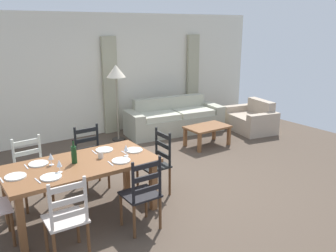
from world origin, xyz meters
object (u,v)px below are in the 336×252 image
Objects in this scene: dining_chair_near_left at (67,219)px; wine_glass_far_left at (51,157)px; dining_chair_far_left at (32,172)px; coffee_cup_primary at (101,155)px; wine_glass_near_left at (59,164)px; coffee_table at (207,129)px; couch at (174,120)px; wine_bottle at (74,154)px; dining_chair_near_right at (142,194)px; dining_chair_far_right at (91,157)px; wine_glass_near_right at (126,148)px; dining_chair_head_east at (156,163)px; dining_table at (81,169)px; armchair_upholstered at (252,120)px; standing_lamp at (116,76)px.

wine_glass_far_left is at bearing 80.77° from dining_chair_near_left.
dining_chair_near_left and dining_chair_far_left have the same top height.
dining_chair_near_left is 10.67× the size of coffee_cup_primary.
wine_glass_near_left is 0.18× the size of coffee_table.
couch is at bearing 25.34° from dining_chair_far_left.
dining_chair_far_left is at bearing 118.92° from wine_bottle.
wine_glass_far_left is 0.18× the size of coffee_table.
coffee_cup_primary is (0.35, -0.03, -0.07)m from wine_bottle.
wine_glass_far_left is 3.74m from coffee_table.
dining_chair_near_right is 1.50m from dining_chair_far_right.
dining_chair_head_east is at bearing 14.54° from wine_glass_near_right.
dining_chair_near_right is 3.04× the size of wine_bottle.
wine_bottle reaches higher than dining_chair_far_left.
coffee_cup_primary is at bearing 104.82° from dining_chair_near_right.
coffee_cup_primary is (-0.31, 0.13, -0.07)m from wine_glass_near_right.
dining_table is 0.22m from wine_bottle.
dining_chair_near_left reaches higher than wine_glass_far_left.
couch reaches higher than armchair_upholstered.
coffee_cup_primary is at bearing -140.32° from couch.
dining_chair_far_right reaches higher than armchair_upholstered.
dining_chair_far_right is at bearing 59.73° from dining_table.
wine_glass_far_left is (-0.80, 0.86, 0.38)m from dining_chair_near_right.
dining_chair_near_left is at bearing -121.74° from dining_table.
dining_chair_head_east is at bearing -0.57° from wine_bottle.
dining_chair_far_left is 1.06m from coffee_cup_primary.
standing_lamp is at bearing 39.78° from dining_chair_far_left.
dining_table is at bearing -58.53° from dining_chair_far_left.
coffee_table is (3.69, 2.00, -0.12)m from dining_chair_near_left.
dining_chair_far_right reaches higher than couch.
wine_glass_far_left is at bearing 158.83° from wine_bottle.
couch is at bearing 49.05° from dining_chair_near_right.
dining_chair_near_left is at bearing -151.57° from coffee_table.
wine_glass_near_right is 0.34m from coffee_cup_primary.
wine_glass_near_left is (-0.79, 0.57, 0.38)m from dining_chair_near_right.
dining_table is 4.07m from couch.
wine_bottle is 0.24× the size of armchair_upholstered.
dining_chair_head_east reaches higher than wine_glass_far_left.
dining_chair_far_right reaches higher than wine_glass_near_right.
couch reaches higher than coffee_table.
dining_chair_near_left is at bearing -121.00° from dining_chair_far_right.
dining_chair_near_right is 1.07× the size of coffee_table.
dining_chair_head_east is 1.29m from wine_bottle.
wine_glass_near_left is 5.44m from armchair_upholstered.
coffee_cup_primary reaches higher than dining_table.
dining_chair_near_right is 1.01m from wine_bottle.
dining_chair_near_left reaches higher than coffee_table.
standing_lamp is (2.19, 2.79, 0.55)m from wine_glass_near_left.
dining_chair_head_east reaches higher than coffee_table.
standing_lamp is at bearing 48.73° from wine_glass_far_left.
wine_glass_near_left is 0.62m from coffee_cup_primary.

